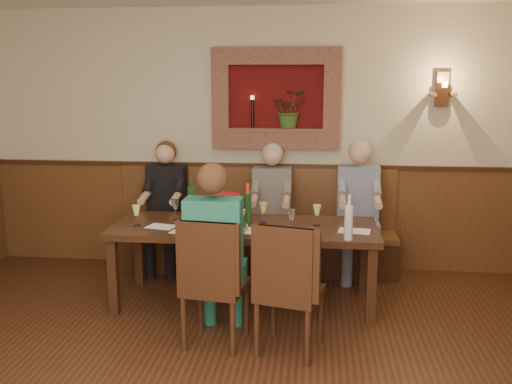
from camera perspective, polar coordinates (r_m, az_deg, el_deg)
room_shell at (r=3.20m, az=-5.44°, el=8.10°), size 6.04×6.04×2.82m
wainscoting at (r=3.52m, az=-5.03°, el=-13.54°), size 6.02×6.02×1.15m
wall_niche at (r=6.10m, az=2.39°, el=8.90°), size 1.36×0.30×1.06m
wall_sconce at (r=6.19m, az=18.12°, el=9.66°), size 0.25×0.20×0.35m
dining_table at (r=5.21m, az=-1.15°, el=-4.13°), size 2.40×0.90×0.75m
bench at (r=6.21m, az=-0.05°, el=-4.90°), size 3.00×0.45×1.11m
chair_near_left at (r=4.57m, az=-4.13°, el=-11.43°), size 0.52×0.52×1.04m
chair_near_right at (r=4.44m, az=3.30°, el=-12.10°), size 0.55×0.55×1.03m
person_bench_left at (r=6.22m, az=-9.02°, el=-2.62°), size 0.41×0.50×1.41m
person_bench_mid at (r=6.03m, az=1.54°, el=-2.96°), size 0.41×0.50×1.40m
person_bench_right at (r=6.02m, az=10.12°, el=-2.95°), size 0.43×0.52×1.44m
person_chair_front at (r=4.52m, az=-4.00°, el=-7.59°), size 0.43×0.53×1.45m
spittoon_bucket at (r=5.16m, az=-3.01°, el=-1.80°), size 0.27×0.27×0.29m
wine_bottle_green_a at (r=5.16m, az=-0.83°, el=-1.63°), size 0.07×0.07×0.38m
wine_bottle_green_b at (r=5.43m, az=-6.47°, el=-1.01°), size 0.08×0.08×0.39m
water_bottle at (r=4.76m, az=9.26°, el=-2.94°), size 0.07×0.07×0.38m
tasting_sheet_a at (r=5.21m, az=-9.44°, el=-3.43°), size 0.29×0.23×0.00m
tasting_sheet_b at (r=4.98m, az=0.13°, el=-3.94°), size 0.35×0.29×0.00m
tasting_sheet_c at (r=5.07m, az=9.81°, el=-3.85°), size 0.30×0.23×0.00m
tasting_sheet_d at (r=5.01m, az=-7.05°, el=-3.95°), size 0.28×0.23×0.00m
wine_glass_0 at (r=4.98m, az=-1.48°, el=-2.83°), size 0.08×0.08×0.19m
wine_glass_1 at (r=5.26m, az=-11.87°, el=-2.31°), size 0.08×0.08×0.19m
wine_glass_2 at (r=5.25m, az=0.74°, el=-2.09°), size 0.08×0.08×0.19m
wine_glass_3 at (r=4.99m, az=3.56°, el=-2.84°), size 0.08×0.08×0.19m
wine_glass_4 at (r=5.44m, az=-8.07°, el=-1.72°), size 0.08×0.08×0.19m
wine_glass_5 at (r=4.87m, az=-3.24°, el=-3.19°), size 0.08×0.08×0.19m
wine_glass_6 at (r=5.35m, az=-4.90°, el=-1.88°), size 0.08×0.08×0.19m
wine_glass_7 at (r=5.19m, az=6.12°, el=-2.32°), size 0.08×0.08×0.19m
wine_glass_8 at (r=5.10m, az=-6.96°, el=-2.59°), size 0.08×0.08×0.19m
wine_glass_9 at (r=5.05m, az=9.34°, el=-2.79°), size 0.08×0.08×0.19m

